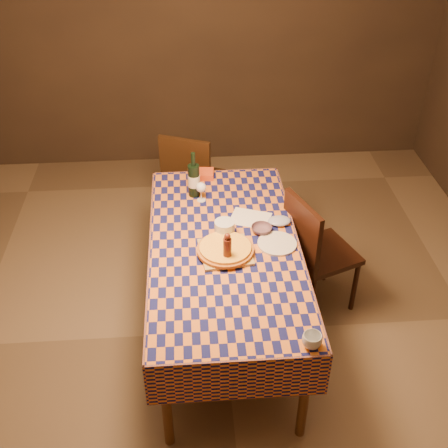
% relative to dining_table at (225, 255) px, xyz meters
% --- Properties ---
extents(room, '(5.00, 5.10, 2.70)m').
position_rel_dining_table_xyz_m(room, '(0.00, 0.00, 0.66)').
color(room, brown).
rests_on(room, ground).
extents(dining_table, '(0.94, 1.84, 0.77)m').
position_rel_dining_table_xyz_m(dining_table, '(0.00, 0.00, 0.00)').
color(dining_table, brown).
rests_on(dining_table, ground).
extents(cutting_board, '(0.34, 0.34, 0.02)m').
position_rel_dining_table_xyz_m(cutting_board, '(-0.00, -0.08, 0.09)').
color(cutting_board, '#A68B4E').
rests_on(cutting_board, dining_table).
extents(pizza, '(0.40, 0.40, 0.03)m').
position_rel_dining_table_xyz_m(pizza, '(-0.00, -0.08, 0.11)').
color(pizza, '#A85D1C').
rests_on(pizza, cutting_board).
extents(pepper_mill, '(0.05, 0.05, 0.21)m').
position_rel_dining_table_xyz_m(pepper_mill, '(0.00, -0.16, 0.18)').
color(pepper_mill, '#4E1B12').
rests_on(pepper_mill, dining_table).
extents(bowl, '(0.17, 0.17, 0.04)m').
position_rel_dining_table_xyz_m(bowl, '(0.25, 0.13, 0.10)').
color(bowl, '#5D424E').
rests_on(bowl, dining_table).
extents(wine_glass, '(0.07, 0.07, 0.14)m').
position_rel_dining_table_xyz_m(wine_glass, '(-0.12, 0.52, 0.18)').
color(wine_glass, silver).
rests_on(wine_glass, dining_table).
extents(wine_bottle, '(0.10, 0.10, 0.33)m').
position_rel_dining_table_xyz_m(wine_bottle, '(-0.17, 0.59, 0.20)').
color(wine_bottle, black).
rests_on(wine_bottle, dining_table).
extents(deli_tub, '(0.14, 0.14, 0.11)m').
position_rel_dining_table_xyz_m(deli_tub, '(0.01, 0.10, 0.13)').
color(deli_tub, silver).
rests_on(deli_tub, dining_table).
extents(takeout_container, '(0.19, 0.14, 0.05)m').
position_rel_dining_table_xyz_m(takeout_container, '(-0.11, 0.84, 0.10)').
color(takeout_container, '#C9441A').
rests_on(takeout_container, dining_table).
extents(white_plate, '(0.28, 0.28, 0.01)m').
position_rel_dining_table_xyz_m(white_plate, '(0.33, -0.01, 0.08)').
color(white_plate, silver).
rests_on(white_plate, dining_table).
extents(tumbler, '(0.13, 0.13, 0.08)m').
position_rel_dining_table_xyz_m(tumbler, '(0.38, -0.85, 0.12)').
color(tumbler, silver).
rests_on(tumbler, dining_table).
extents(flour_patch, '(0.31, 0.27, 0.00)m').
position_rel_dining_table_xyz_m(flour_patch, '(0.19, 0.28, 0.08)').
color(flour_patch, silver).
rests_on(flour_patch, dining_table).
extents(flour_bag, '(0.16, 0.13, 0.04)m').
position_rel_dining_table_xyz_m(flour_bag, '(0.37, 0.21, 0.10)').
color(flour_bag, '#959FBF').
rests_on(flour_bag, dining_table).
extents(chair_far, '(0.55, 0.55, 0.93)m').
position_rel_dining_table_xyz_m(chair_far, '(-0.19, 1.24, -0.17)').
color(chair_far, black).
rests_on(chair_far, ground).
extents(chair_right, '(0.55, 0.55, 0.93)m').
position_rel_dining_table_xyz_m(chair_right, '(0.63, 0.23, -0.17)').
color(chair_right, black).
rests_on(chair_right, ground).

